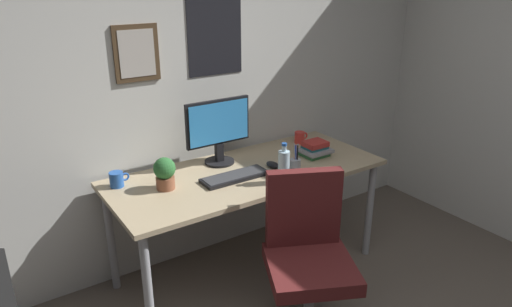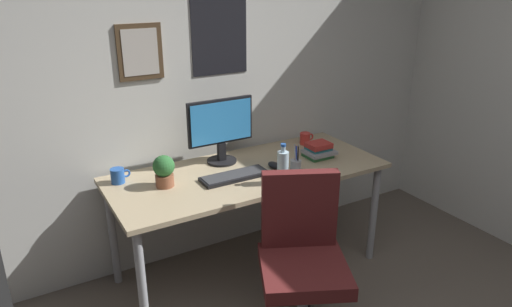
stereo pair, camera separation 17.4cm
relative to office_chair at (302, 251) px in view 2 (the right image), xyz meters
The scene contains 12 objects.
wall_back 1.37m from the office_chair, 98.91° to the left, with size 4.40×0.10×2.60m.
desk 0.68m from the office_chair, 86.91° to the left, with size 1.79×0.75×0.76m.
office_chair is the anchor object (origin of this frame).
monitor 1.00m from the office_chair, 93.16° to the left, with size 0.46×0.20×0.43m.
keyboard 0.66m from the office_chair, 99.18° to the left, with size 0.43×0.15×0.03m.
computer_mouse 0.70m from the office_chair, 71.82° to the left, with size 0.06×0.11×0.04m.
water_bottle 0.53m from the office_chair, 72.59° to the left, with size 0.07×0.07×0.25m.
coffee_mug_near 1.13m from the office_chair, 53.91° to the left, with size 0.11×0.08×0.09m.
coffee_mug_far 1.19m from the office_chair, 129.70° to the left, with size 0.12×0.08×0.09m.
potted_plant 0.93m from the office_chair, 126.07° to the left, with size 0.13×0.13×0.20m.
pen_cup 0.60m from the office_chair, 60.03° to the left, with size 0.07×0.07×0.20m.
book_stack_left 0.89m from the office_chair, 47.63° to the left, with size 0.20×0.18×0.11m.
Camera 2 is at (-1.13, -0.74, 1.95)m, focal length 32.70 mm.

